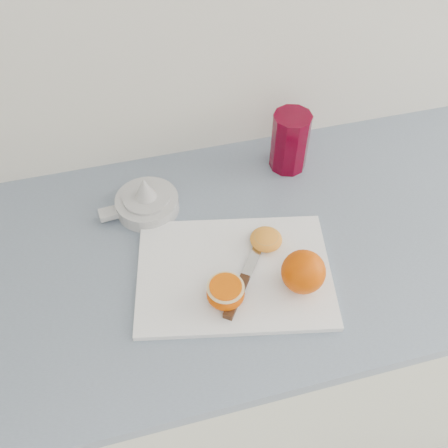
% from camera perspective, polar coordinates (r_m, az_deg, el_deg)
% --- Properties ---
extents(counter, '(2.29, 0.64, 0.89)m').
position_cam_1_polar(counter, '(1.40, 4.12, -12.82)').
color(counter, white).
rests_on(counter, ground).
extents(cutting_board, '(0.42, 0.33, 0.01)m').
position_cam_1_polar(cutting_board, '(0.96, 1.17, -5.60)').
color(cutting_board, white).
rests_on(cutting_board, counter).
extents(whole_orange, '(0.08, 0.08, 0.08)m').
position_cam_1_polar(whole_orange, '(0.92, 9.06, -5.42)').
color(whole_orange, '#F03700').
rests_on(whole_orange, cutting_board).
extents(half_orange, '(0.07, 0.07, 0.04)m').
position_cam_1_polar(half_orange, '(0.91, 0.18, -7.87)').
color(half_orange, '#F03700').
rests_on(half_orange, cutting_board).
extents(squeezed_shell, '(0.06, 0.06, 0.03)m').
position_cam_1_polar(squeezed_shell, '(0.99, 4.83, -1.73)').
color(squeezed_shell, orange).
rests_on(squeezed_shell, cutting_board).
extents(paring_knife, '(0.14, 0.19, 0.01)m').
position_cam_1_polar(paring_knife, '(0.93, 1.86, -7.33)').
color(paring_knife, '#4B2717').
rests_on(paring_knife, cutting_board).
extents(citrus_juicer, '(0.17, 0.13, 0.09)m').
position_cam_1_polar(citrus_juicer, '(1.07, -8.88, 2.55)').
color(citrus_juicer, silver).
rests_on(citrus_juicer, counter).
extents(red_tumbler, '(0.09, 0.09, 0.14)m').
position_cam_1_polar(red_tumbler, '(1.14, 7.52, 9.13)').
color(red_tumbler, '#610016').
rests_on(red_tumbler, counter).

